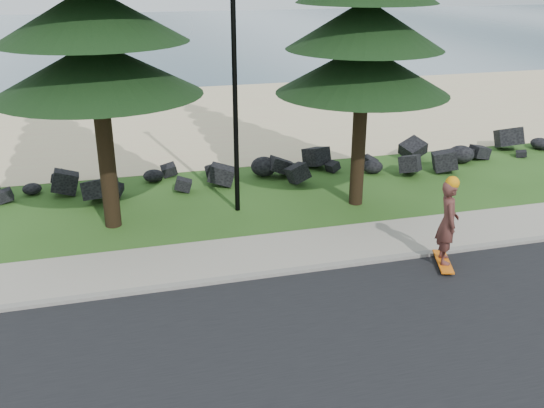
% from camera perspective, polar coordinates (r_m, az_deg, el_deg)
% --- Properties ---
extents(ground, '(160.00, 160.00, 0.00)m').
position_cam_1_polar(ground, '(14.73, -0.63, -5.13)').
color(ground, '#274C17').
rests_on(ground, ground).
extents(road, '(160.00, 7.00, 0.02)m').
position_cam_1_polar(road, '(11.07, 5.44, -15.29)').
color(road, black).
rests_on(road, ground).
extents(kerb, '(160.00, 0.20, 0.10)m').
position_cam_1_polar(kerb, '(13.93, 0.30, -6.56)').
color(kerb, gray).
rests_on(kerb, ground).
extents(sidewalk, '(160.00, 2.00, 0.08)m').
position_cam_1_polar(sidewalk, '(14.88, -0.83, -4.65)').
color(sidewalk, '#9F9985').
rests_on(sidewalk, ground).
extents(beach_sand, '(160.00, 15.00, 0.01)m').
position_cam_1_polar(beach_sand, '(28.21, -8.12, 7.91)').
color(beach_sand, '#D7B58F').
rests_on(beach_sand, ground).
extents(ocean, '(160.00, 58.00, 0.01)m').
position_cam_1_polar(ocean, '(64.15, -12.58, 15.33)').
color(ocean, '#2F4C5B').
rests_on(ocean, ground).
extents(seawall_boulders, '(60.00, 2.40, 1.10)m').
position_cam_1_polar(seawall_boulders, '(19.77, -4.71, 2.00)').
color(seawall_boulders, black).
rests_on(seawall_boulders, ground).
extents(lamp_post, '(0.25, 0.14, 8.14)m').
position_cam_1_polar(lamp_post, '(16.45, -3.56, 12.89)').
color(lamp_post, black).
rests_on(lamp_post, ground).
extents(skateboarder, '(0.69, 1.22, 2.22)m').
position_cam_1_polar(skateboarder, '(14.47, 16.21, -1.69)').
color(skateboarder, orange).
rests_on(skateboarder, ground).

